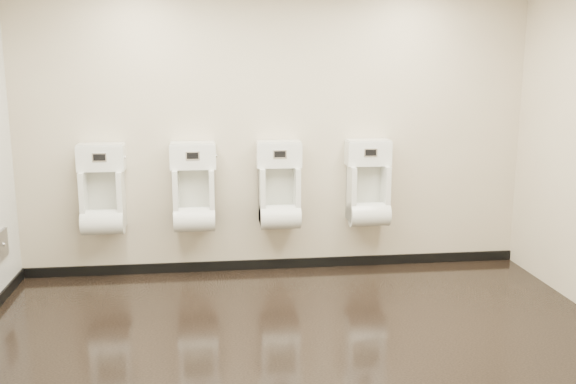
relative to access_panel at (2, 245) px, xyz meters
name	(u,v)px	position (x,y,z in m)	size (l,w,h in m)	color
ground	(300,341)	(2.48, -1.20, -0.50)	(5.00, 3.50, 0.00)	black
back_wall	(276,132)	(2.48, 0.55, 0.90)	(5.00, 0.02, 2.80)	beige
front_wall	(356,218)	(2.48, -2.95, 0.90)	(5.00, 0.02, 2.80)	beige
skirting_back	(277,264)	(2.48, 0.54, -0.45)	(5.00, 0.02, 0.10)	black
access_panel	(2,245)	(0.00, 0.00, 0.00)	(0.04, 0.25, 0.25)	#9E9EA3
urinal_0	(103,196)	(0.82, 0.40, 0.33)	(0.45, 0.34, 0.83)	white
urinal_1	(194,194)	(1.67, 0.40, 0.33)	(0.45, 0.34, 0.83)	white
urinal_2	(279,192)	(2.50, 0.40, 0.33)	(0.45, 0.34, 0.83)	white
urinal_3	(368,189)	(3.38, 0.40, 0.33)	(0.45, 0.34, 0.83)	white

